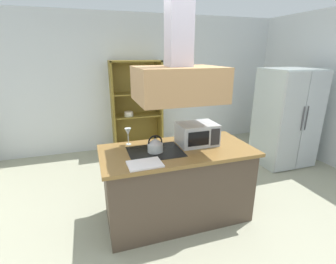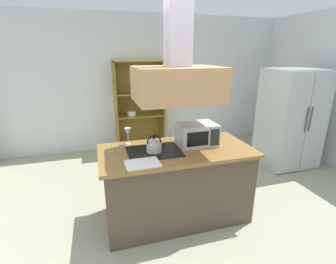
{
  "view_description": "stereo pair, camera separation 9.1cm",
  "coord_description": "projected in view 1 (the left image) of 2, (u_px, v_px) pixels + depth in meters",
  "views": [
    {
      "loc": [
        -1.13,
        -2.13,
        1.97
      ],
      "look_at": [
        -0.21,
        0.7,
        1.0
      ],
      "focal_mm": 26.31,
      "sensor_mm": 36.0,
      "label": 1
    },
    {
      "loc": [
        -1.05,
        -2.15,
        1.97
      ],
      "look_at": [
        -0.21,
        0.7,
        1.0
      ],
      "focal_mm": 26.31,
      "sensor_mm": 36.0,
      "label": 2
    }
  ],
  "objects": [
    {
      "name": "microwave",
      "position": [
        197.0,
        134.0,
        2.97
      ],
      "size": [
        0.46,
        0.35,
        0.26
      ],
      "color": "#B7BABF",
      "rests_on": "kitchen_island"
    },
    {
      "name": "range_hood",
      "position": [
        178.0,
        73.0,
        2.58
      ],
      "size": [
        0.9,
        0.7,
        1.24
      ],
      "color": "tan"
    },
    {
      "name": "ground_plane",
      "position": [
        204.0,
        230.0,
        2.86
      ],
      "size": [
        7.8,
        7.8,
        0.0
      ],
      "primitive_type": "plane",
      "color": "#9C9B82"
    },
    {
      "name": "refrigerator",
      "position": [
        286.0,
        118.0,
        4.38
      ],
      "size": [
        0.9,
        0.77,
        1.71
      ],
      "color": "#B4C0BE",
      "rests_on": "ground"
    },
    {
      "name": "wall_back",
      "position": [
        144.0,
        83.0,
        5.16
      ],
      "size": [
        6.0,
        0.12,
        2.7
      ],
      "primitive_type": "cube",
      "color": "silver",
      "rests_on": "ground"
    },
    {
      "name": "kettle",
      "position": [
        155.0,
        145.0,
        2.74
      ],
      "size": [
        0.17,
        0.17,
        0.2
      ],
      "color": "beige",
      "rests_on": "kitchen_island"
    },
    {
      "name": "wine_glass_on_counter",
      "position": [
        128.0,
        133.0,
        2.94
      ],
      "size": [
        0.08,
        0.08,
        0.21
      ],
      "color": "silver",
      "rests_on": "kitchen_island"
    },
    {
      "name": "cutting_board",
      "position": [
        145.0,
        164.0,
        2.44
      ],
      "size": [
        0.35,
        0.25,
        0.02
      ],
      "primitive_type": "cube",
      "rotation": [
        0.0,
        0.0,
        0.03
      ],
      "color": "white",
      "rests_on": "kitchen_island"
    },
    {
      "name": "kitchen_island",
      "position": [
        177.0,
        183.0,
        2.98
      ],
      "size": [
        1.76,
        0.87,
        0.9
      ],
      "color": "#4C3C2F",
      "rests_on": "ground"
    },
    {
      "name": "dish_cabinet",
      "position": [
        137.0,
        111.0,
        5.07
      ],
      "size": [
        1.01,
        0.4,
        1.82
      ],
      "color": "olive",
      "rests_on": "ground"
    }
  ]
}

